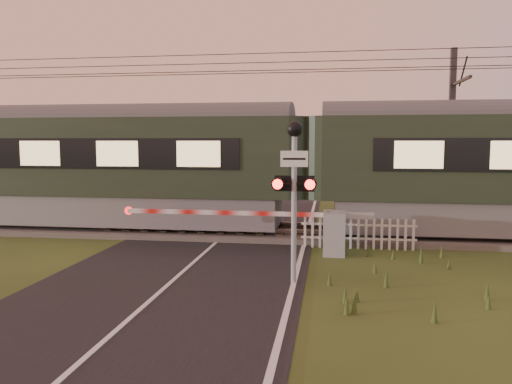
% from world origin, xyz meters
% --- Properties ---
extents(ground, '(160.00, 160.00, 0.00)m').
position_xyz_m(ground, '(0.00, 0.00, 0.00)').
color(ground, '#2C3A16').
rests_on(ground, ground).
extents(road, '(6.00, 140.00, 0.03)m').
position_xyz_m(road, '(0.02, -0.23, 0.01)').
color(road, black).
rests_on(road, ground).
extents(track_bed, '(140.00, 3.40, 0.39)m').
position_xyz_m(track_bed, '(0.00, 6.50, 0.07)').
color(track_bed, '#47423D').
rests_on(track_bed, ground).
extents(overhead_wires, '(120.00, 0.62, 0.62)m').
position_xyz_m(overhead_wires, '(0.00, 6.50, 5.72)').
color(overhead_wires, black).
rests_on(overhead_wires, ground).
extents(train, '(44.61, 3.08, 4.16)m').
position_xyz_m(train, '(2.75, 6.50, 2.36)').
color(train, slate).
rests_on(train, ground).
extents(boom_gate, '(7.31, 0.93, 1.24)m').
position_xyz_m(boom_gate, '(3.32, 3.79, 0.68)').
color(boom_gate, gray).
rests_on(boom_gate, ground).
extents(crossing_signal, '(0.92, 0.37, 3.63)m').
position_xyz_m(crossing_signal, '(2.74, 0.70, 2.50)').
color(crossing_signal, gray).
rests_on(crossing_signal, ground).
extents(picket_fence, '(3.39, 0.08, 0.92)m').
position_xyz_m(picket_fence, '(4.37, 4.60, 0.47)').
color(picket_fence, silver).
rests_on(picket_fence, ground).
extents(catenary_mast, '(0.20, 2.45, 6.52)m').
position_xyz_m(catenary_mast, '(7.84, 8.72, 3.40)').
color(catenary_mast, '#2D2D30').
rests_on(catenary_mast, ground).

